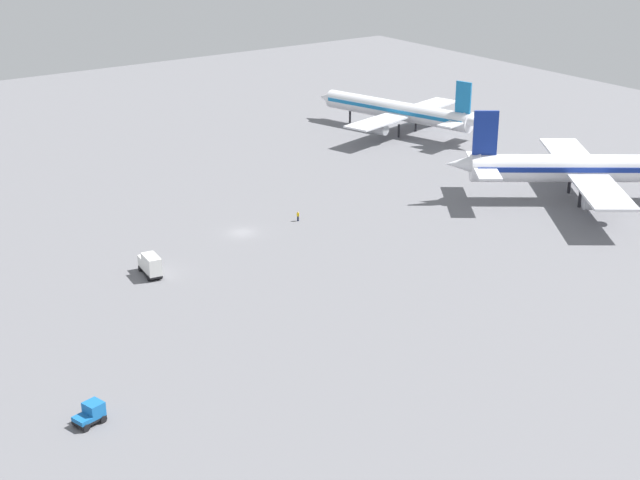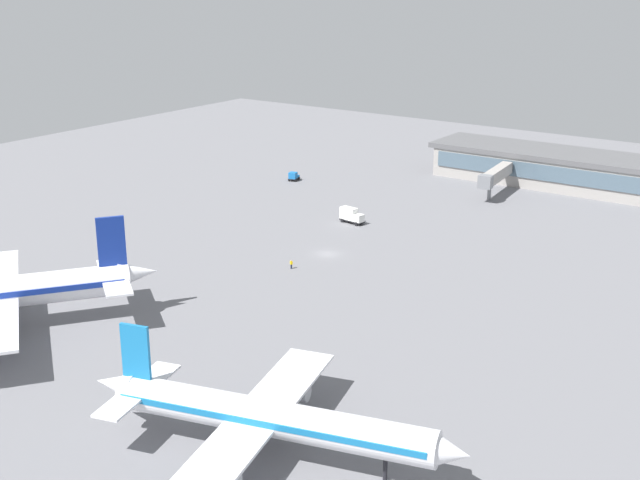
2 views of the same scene
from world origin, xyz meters
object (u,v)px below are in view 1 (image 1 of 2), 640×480
object	(u,v)px
baggage_tug	(91,413)
ground_crew_worker	(298,216)
catering_truck	(150,265)
airplane_taxiing	(594,168)
airplane_at_gate	(399,111)

from	to	relation	value
baggage_tug	ground_crew_worker	xyz separation A→B (m)	(-39.71, 53.60, -0.31)
baggage_tug	catering_truck	xyz separation A→B (m)	(-32.84, 22.96, 0.54)
airplane_taxiing	ground_crew_worker	xyz separation A→B (m)	(-21.31, -49.11, -5.08)
baggage_tug	ground_crew_worker	size ratio (longest dim) A/B	2.14
ground_crew_worker	baggage_tug	bearing A→B (deg)	-151.62
catering_truck	ground_crew_worker	size ratio (longest dim) A/B	3.47
baggage_tug	catering_truck	distance (m)	40.07
airplane_at_gate	airplane_taxiing	xyz separation A→B (m)	(56.76, -2.24, 0.92)
airplane_at_gate	catering_truck	size ratio (longest dim) A/B	7.68
airplane_at_gate	airplane_taxiing	size ratio (longest dim) A/B	0.97
catering_truck	ground_crew_worker	bearing A→B (deg)	-70.08
airplane_at_gate	ground_crew_worker	xyz separation A→B (m)	(35.45, -51.35, -4.15)
airplane_taxiing	catering_truck	size ratio (longest dim) A/B	7.91
ground_crew_worker	catering_truck	bearing A→B (deg)	-175.52
airplane_taxiing	baggage_tug	xyz separation A→B (m)	(18.40, -102.72, -4.77)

